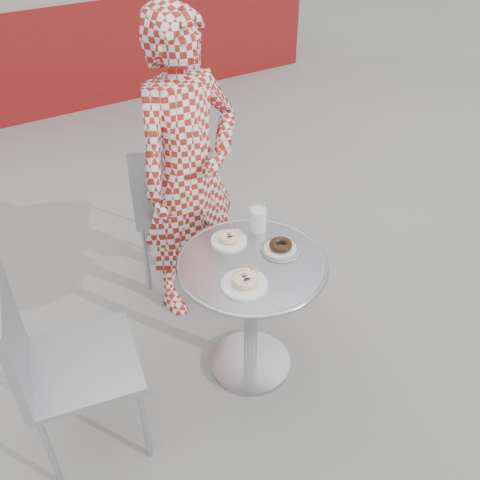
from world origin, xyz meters
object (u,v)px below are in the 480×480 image
chair_left (86,394)px  seated_person (189,174)px  chair_far (176,231)px  bistro_table (252,290)px  plate_checker (281,247)px  plate_far (229,238)px  milk_cup (258,219)px  plate_near (245,281)px

chair_left → seated_person: size_ratio=0.57×
chair_far → seated_person: 0.61m
bistro_table → plate_checker: (0.16, 0.00, 0.18)m
seated_person → plate_far: bearing=-105.0°
plate_checker → chair_left: bearing=178.4°
seated_person → chair_left: bearing=-156.2°
chair_left → seated_person: seated_person is taller
bistro_table → chair_far: chair_far is taller
milk_cup → chair_left: bearing=-170.7°
chair_left → milk_cup: bearing=-69.5°
chair_left → chair_far: bearing=-33.5°
bistro_table → plate_checker: bearing=1.5°
plate_near → chair_far: bearing=81.7°
plate_near → milk_cup: milk_cup is taller
bistro_table → seated_person: 0.70m
milk_cup → bistro_table: bearing=-129.4°
bistro_table → milk_cup: 0.34m
chair_far → seated_person: seated_person is taller
seated_person → plate_far: seated_person is taller
plate_near → plate_checker: size_ratio=1.08×
bistro_table → chair_left: bearing=177.8°
bistro_table → plate_far: (-0.01, 0.18, 0.19)m
chair_left → seated_person: (0.84, 0.60, 0.54)m
chair_left → milk_cup: 1.10m
bistro_table → chair_far: bearing=87.5°
bistro_table → chair_left: 0.86m
bistro_table → plate_checker: plate_checker is taller
plate_checker → chair_far: bearing=97.5°
bistro_table → plate_checker: 0.24m
chair_far → plate_near: size_ratio=4.66×
chair_left → seated_person: bearing=-43.5°
plate_checker → plate_near: bearing=-156.5°
plate_far → seated_person: bearing=86.6°
bistro_table → seated_person: seated_person is taller
bistro_table → seated_person: size_ratio=0.42×
bistro_table → milk_cup: bearing=50.6°
chair_far → milk_cup: chair_far is taller
bistro_table → chair_far: 0.94m
plate_far → plate_checker: plate_checker is taller
plate_near → plate_checker: 0.29m
chair_left → plate_near: size_ratio=4.75×
seated_person → plate_checker: size_ratio=9.02×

